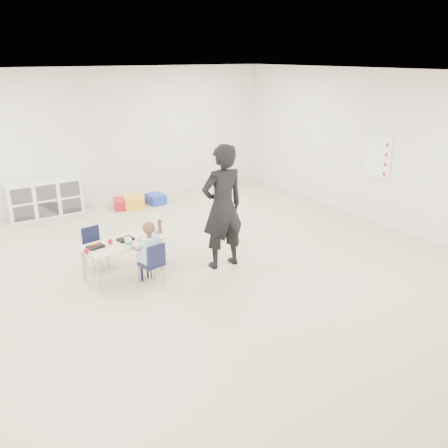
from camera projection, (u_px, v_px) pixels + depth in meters
room at (209, 187)px, 6.16m from camera, size 9.00×9.02×2.80m
table at (123, 258)px, 6.80m from camera, size 1.20×0.75×0.51m
chair_near at (152, 263)px, 6.53m from camera, size 0.34×0.33×0.62m
chair_far at (96, 248)px, 7.03m from camera, size 0.34×0.33×0.62m
child at (151, 251)px, 6.47m from camera, size 0.48×0.48×0.97m
lunch_tray_near at (125, 239)px, 6.78m from camera, size 0.24×0.20×0.03m
lunch_tray_far at (95, 247)px, 6.52m from camera, size 0.24×0.20×0.03m
milk_carton at (128, 241)px, 6.61m from camera, size 0.08×0.08×0.10m
bread_roll at (141, 238)px, 6.77m from camera, size 0.09×0.09×0.07m
apple_near at (110, 241)px, 6.64m from camera, size 0.07×0.07×0.07m
apple_far at (86, 251)px, 6.32m from camera, size 0.07×0.07×0.07m
cubby_shelf at (45, 199)px, 9.29m from camera, size 1.40×0.40×0.70m
rules_poster at (378, 156)px, 8.71m from camera, size 0.02×0.60×0.80m
adult at (223, 207)px, 6.89m from camera, size 0.68×0.45×1.86m
bin_red at (122, 204)px, 9.80m from camera, size 0.42×0.49×0.21m
bin_yellow at (133, 202)px, 9.87m from camera, size 0.47×0.56×0.24m
bin_blue at (156, 199)px, 10.14m from camera, size 0.34×0.43×0.20m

